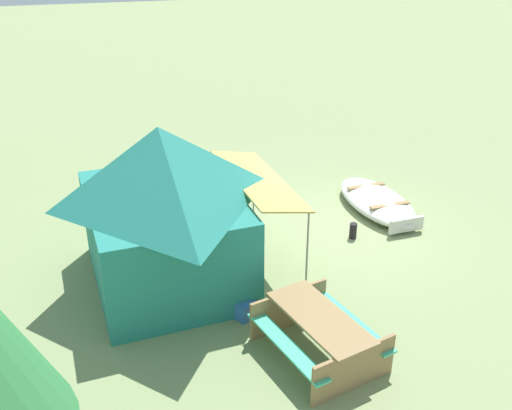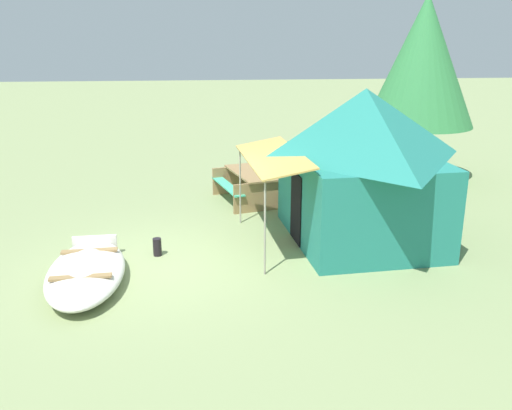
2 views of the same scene
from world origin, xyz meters
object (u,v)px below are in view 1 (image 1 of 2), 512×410
(cooler_box, at_px, (240,307))
(fuel_can, at_px, (353,231))
(picnic_table, at_px, (319,331))
(beached_rowboat, at_px, (377,201))
(canvas_cabin_tent, at_px, (164,204))

(cooler_box, xyz_separation_m, fuel_can, (2.01, -3.01, 0.01))
(picnic_table, bearing_deg, beached_rowboat, -35.48)
(picnic_table, bearing_deg, cooler_box, 34.64)
(beached_rowboat, bearing_deg, canvas_cabin_tent, 107.64)
(beached_rowboat, distance_m, picnic_table, 5.49)
(canvas_cabin_tent, bearing_deg, picnic_table, -145.45)
(fuel_can, bearing_deg, beached_rowboat, -44.83)
(canvas_cabin_tent, distance_m, cooler_box, 2.29)
(picnic_table, relative_size, fuel_can, 6.50)
(canvas_cabin_tent, relative_size, cooler_box, 7.81)
(beached_rowboat, height_order, canvas_cabin_tent, canvas_cabin_tent)
(canvas_cabin_tent, height_order, picnic_table, canvas_cabin_tent)
(canvas_cabin_tent, height_order, cooler_box, canvas_cabin_tent)
(beached_rowboat, xyz_separation_m, fuel_can, (-1.11, 1.10, -0.04))
(fuel_can, bearing_deg, picnic_table, 148.20)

